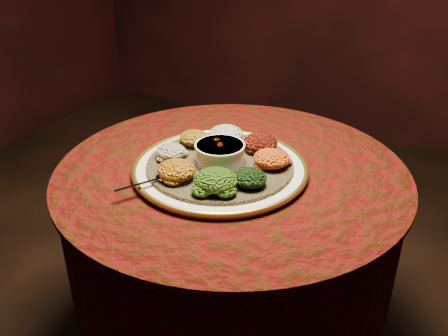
% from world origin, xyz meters
% --- Properties ---
extents(table, '(0.96, 0.96, 0.73)m').
position_xyz_m(table, '(0.00, 0.00, 0.55)').
color(table, black).
rests_on(table, ground).
extents(platter, '(0.54, 0.54, 0.02)m').
position_xyz_m(platter, '(-0.02, -0.03, 0.75)').
color(platter, beige).
rests_on(platter, table).
extents(injera, '(0.42, 0.42, 0.01)m').
position_xyz_m(injera, '(-0.02, -0.03, 0.76)').
color(injera, brown).
rests_on(injera, platter).
extents(stew_bowl, '(0.13, 0.13, 0.05)m').
position_xyz_m(stew_bowl, '(-0.02, -0.03, 0.79)').
color(stew_bowl, white).
rests_on(stew_bowl, injera).
extents(spoon, '(0.09, 0.13, 0.01)m').
position_xyz_m(spoon, '(-0.11, -0.18, 0.77)').
color(spoon, silver).
rests_on(spoon, injera).
extents(portion_ayib, '(0.10, 0.09, 0.05)m').
position_xyz_m(portion_ayib, '(-0.07, 0.09, 0.79)').
color(portion_ayib, beige).
rests_on(portion_ayib, injera).
extents(portion_kitfo, '(0.10, 0.09, 0.05)m').
position_xyz_m(portion_kitfo, '(0.04, 0.09, 0.79)').
color(portion_kitfo, black).
rests_on(portion_kitfo, injera).
extents(portion_tikil, '(0.09, 0.09, 0.04)m').
position_xyz_m(portion_tikil, '(0.11, 0.02, 0.78)').
color(portion_tikil, gold).
rests_on(portion_tikil, injera).
extents(portion_gomen, '(0.09, 0.08, 0.04)m').
position_xyz_m(portion_gomen, '(0.10, -0.10, 0.78)').
color(portion_gomen, black).
rests_on(portion_gomen, injera).
extents(portion_mixveg, '(0.11, 0.10, 0.05)m').
position_xyz_m(portion_mixveg, '(0.04, -0.16, 0.79)').
color(portion_mixveg, '#962509').
rests_on(portion_mixveg, injera).
extents(portion_kik, '(0.10, 0.09, 0.05)m').
position_xyz_m(portion_kik, '(-0.08, -0.15, 0.79)').
color(portion_kik, '#AA5F0F').
rests_on(portion_kik, injera).
extents(portion_timatim, '(0.08, 0.08, 0.04)m').
position_xyz_m(portion_timatim, '(-0.15, -0.07, 0.78)').
color(portion_timatim, maroon).
rests_on(portion_timatim, injera).
extents(portion_shiro, '(0.09, 0.08, 0.04)m').
position_xyz_m(portion_shiro, '(-0.14, 0.03, 0.78)').
color(portion_shiro, '#A27113').
rests_on(portion_shiro, injera).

